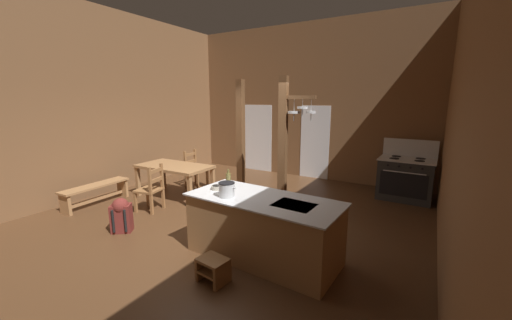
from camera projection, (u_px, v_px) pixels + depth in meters
ground_plane at (208, 233)px, 5.14m from camera, size 7.63×9.44×0.10m
wall_back at (305, 102)px, 8.40m from camera, size 7.63×0.14×4.27m
wall_left at (80, 103)px, 6.45m from camera, size 0.14×9.44×4.27m
wall_right at (472, 108)px, 2.96m from camera, size 0.14×9.44×4.27m
glazed_door_back_left at (257, 138)px, 9.33m from camera, size 1.00×0.01×2.05m
glazed_panel_back_right at (315, 142)px, 8.39m from camera, size 0.84×0.01×2.05m
kitchen_island at (263, 228)px, 4.18m from camera, size 2.21×1.08×0.88m
stove_range at (405, 178)px, 6.66m from camera, size 1.16×0.85×1.32m
support_post_with_pot_rack at (285, 145)px, 5.30m from camera, size 0.66×0.24×2.62m
support_post_center at (241, 143)px, 6.33m from camera, size 0.14×0.14×2.62m
step_stool at (213, 268)px, 3.66m from camera, size 0.39×0.32×0.30m
dining_table at (174, 169)px, 6.81m from camera, size 1.72×0.94×0.74m
ladderback_chair_near_window at (195, 170)px, 7.59m from camera, size 0.45×0.45×0.95m
ladderback_chair_by_post at (151, 189)px, 5.96m from camera, size 0.53×0.53×0.95m
bench_along_left_wall at (96, 191)px, 6.33m from camera, size 0.43×1.44×0.44m
backpack at (121, 214)px, 5.02m from camera, size 0.39×0.39×0.60m
stockpot_on_counter at (227, 190)px, 4.14m from camera, size 0.30×0.23×0.20m
mixing_bowl_on_counter at (217, 187)px, 4.48m from camera, size 0.17×0.17×0.06m
bottle_tall_on_counter at (228, 178)px, 4.72m from camera, size 0.08×0.08×0.25m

